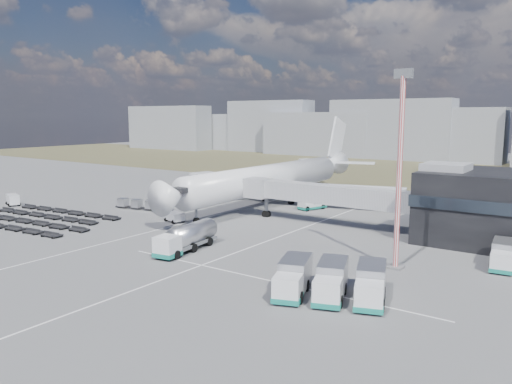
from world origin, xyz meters
The scene contains 14 objects.
ground centered at (0.00, 0.00, 0.00)m, with size 420.00×420.00×0.00m, color #565659.
grass_strip centered at (0.00, 110.00, 0.01)m, with size 420.00×90.00×0.01m, color #47452B.
lane_markings centered at (9.77, 3.00, 0.01)m, with size 47.12×110.00×0.01m.
jet_bridge centered at (15.90, 20.42, 5.05)m, with size 30.30×3.80×7.05m.
airliner centered at (0.00, 32.38, 5.29)m, with size 51.59×64.53×17.62m.
skyline centered at (-30.50, 149.40, 10.63)m, with size 308.63×27.26×24.84m.
fuel_tanker centered at (10.12, -4.22, 1.77)m, with size 4.16×11.21×3.54m.
pushback_tug centered at (-4.00, 8.00, 0.80)m, with size 3.63×2.04×1.60m, color silver.
utility_van centered at (-41.38, 0.85, 1.09)m, with size 4.07×1.84×2.19m, color silver.
catering_truck centered at (9.41, 31.48, 1.33)m, with size 3.88×6.08×2.59m.
service_trucks_near centered at (33.43, -8.69, 1.70)m, with size 12.27×10.73×3.13m.
uld_row centered at (-16.53, 12.58, 1.01)m, with size 12.31×3.93×1.69m.
baggage_dollies centered at (-24.88, -4.92, 0.39)m, with size 30.43×17.64×0.77m.
floodlight_mast centered at (35.35, 4.18, 11.44)m, with size 2.16×1.76×22.83m.
Camera 1 is at (54.36, -51.36, 17.71)m, focal length 35.00 mm.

